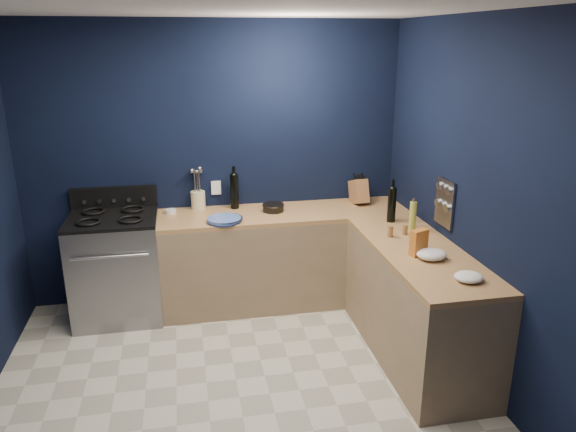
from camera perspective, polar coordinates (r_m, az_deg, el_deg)
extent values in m
cube|color=beige|center=(4.10, -5.11, -18.46)|extent=(3.50, 3.50, 0.02)
cube|color=silver|center=(3.30, -6.46, 21.18)|extent=(3.50, 3.50, 0.02)
cube|color=black|center=(5.18, -7.66, 5.36)|extent=(3.50, 0.02, 2.60)
cube|color=black|center=(4.03, 20.02, 0.75)|extent=(0.02, 3.50, 2.60)
cube|color=black|center=(1.92, -0.21, -17.89)|extent=(3.50, 0.02, 2.60)
cube|color=#8F7557|center=(5.20, -0.39, -4.48)|extent=(2.30, 0.63, 0.86)
cube|color=brown|center=(5.04, -0.40, 0.24)|extent=(2.30, 0.63, 0.04)
cube|color=#8F7557|center=(4.44, 13.28, -9.16)|extent=(0.63, 1.67, 0.86)
cube|color=brown|center=(4.26, 13.71, -3.76)|extent=(0.63, 1.67, 0.04)
cube|color=gray|center=(5.14, -17.44, -5.30)|extent=(0.76, 0.66, 0.92)
cube|color=black|center=(4.85, -17.79, -6.86)|extent=(0.59, 0.02, 0.42)
cube|color=black|center=(4.97, -17.95, -0.26)|extent=(0.76, 0.66, 0.03)
cube|color=black|center=(5.23, -17.72, 1.85)|extent=(0.76, 0.06, 0.20)
cube|color=gray|center=(4.51, 16.08, 1.33)|extent=(0.02, 0.28, 0.38)
cube|color=white|center=(5.21, -7.54, 2.95)|extent=(0.09, 0.02, 0.13)
cylinder|color=#3C5E9B|center=(4.79, -6.69, -0.39)|extent=(0.37, 0.37, 0.04)
cylinder|color=white|center=(5.10, -12.15, 0.48)|extent=(0.12, 0.12, 0.04)
cylinder|color=#F6EDC8|center=(5.18, -9.38, 1.67)|extent=(0.17, 0.17, 0.17)
cylinder|color=black|center=(5.12, -5.63, 2.55)|extent=(0.09, 0.09, 0.32)
cylinder|color=black|center=(5.04, -1.55, 0.90)|extent=(0.23, 0.23, 0.07)
cube|color=brown|center=(5.32, 7.41, 2.54)|extent=(0.15, 0.28, 0.28)
cylinder|color=black|center=(4.81, 10.79, 1.13)|extent=(0.10, 0.10, 0.30)
cylinder|color=#A3AA3E|center=(4.63, 12.91, -0.02)|extent=(0.07, 0.07, 0.25)
cylinder|color=olive|center=(4.46, 10.65, -1.60)|extent=(0.05, 0.05, 0.09)
cylinder|color=olive|center=(4.54, 12.13, -1.41)|extent=(0.06, 0.06, 0.08)
cube|color=red|center=(4.12, 13.52, -2.72)|extent=(0.15, 0.11, 0.20)
ellipsoid|color=white|center=(4.08, 14.79, -3.90)|extent=(0.25, 0.22, 0.08)
ellipsoid|color=white|center=(3.80, 18.37, -6.07)|extent=(0.23, 0.21, 0.06)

